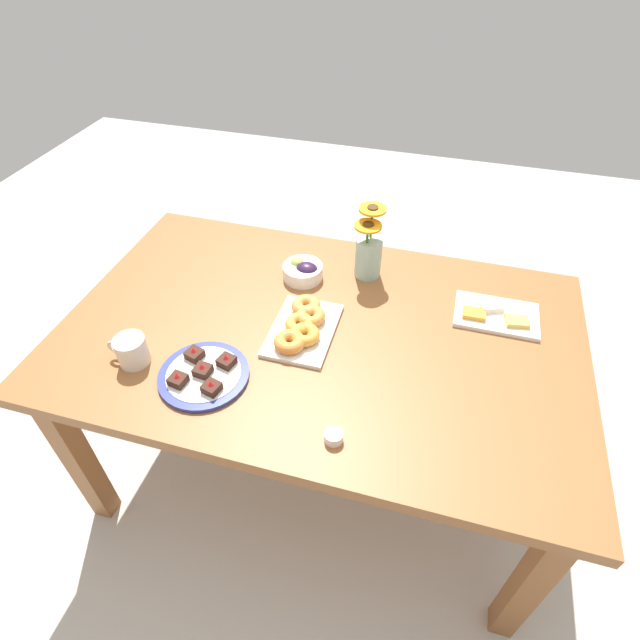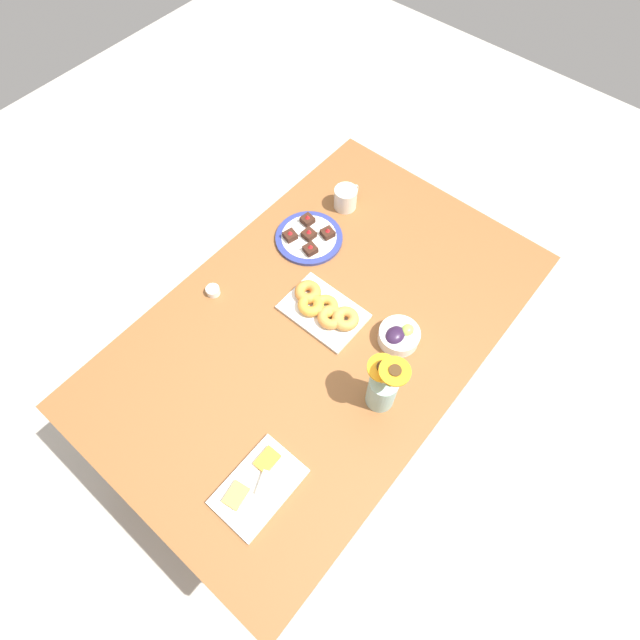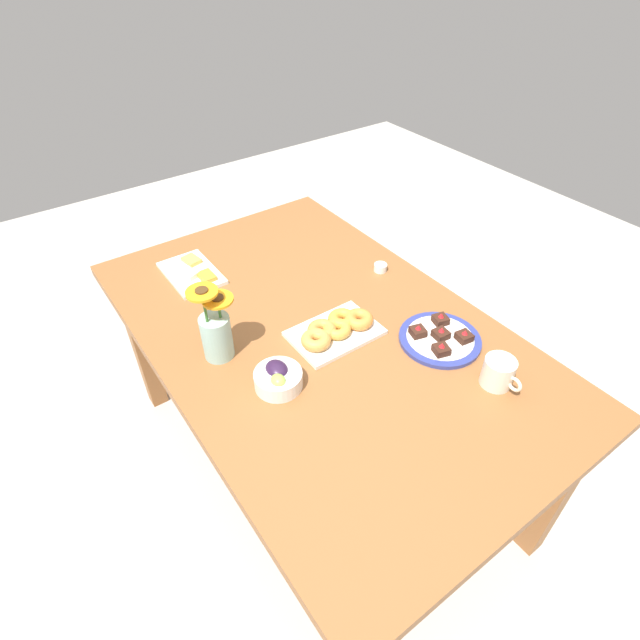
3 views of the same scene
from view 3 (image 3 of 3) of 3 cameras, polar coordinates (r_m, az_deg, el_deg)
The scene contains 9 objects.
ground_plane at distance 2.17m, azimuth 0.00°, elevation -15.93°, with size 6.00×6.00×0.00m, color #B7B2A8.
dining_table at distance 1.67m, azimuth 0.00°, elevation -3.29°, with size 1.60×1.00×0.74m.
coffee_mug at distance 1.50m, azimuth 19.73°, elevation -5.64°, with size 0.12×0.09×0.09m.
grape_bowl at distance 1.42m, azimuth -4.82°, elevation -6.60°, with size 0.14×0.14×0.07m.
cheese_platter at distance 1.90m, azimuth -14.40°, elevation 5.27°, with size 0.26×0.17×0.03m.
croissant_platter at distance 1.57m, azimuth 1.75°, elevation -1.06°, with size 0.19×0.29×0.05m.
jam_cup_honey at distance 1.88m, azimuth 6.92°, elevation 6.01°, with size 0.05×0.05×0.03m.
dessert_plate at distance 1.61m, azimuth 13.55°, elevation -2.04°, with size 0.26×0.26×0.05m.
flower_vase at distance 1.49m, azimuth -11.79°, elevation -1.41°, with size 0.10×0.13×0.26m.
Camera 3 is at (0.98, -0.70, 1.80)m, focal length 28.00 mm.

